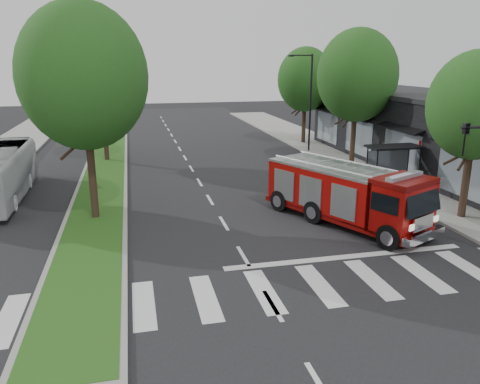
{
  "coord_description": "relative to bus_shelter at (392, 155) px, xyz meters",
  "views": [
    {
      "loc": [
        -4.04,
        -16.74,
        7.54
      ],
      "look_at": [
        0.57,
        3.01,
        1.8
      ],
      "focal_mm": 35.0,
      "sensor_mm": 36.0,
      "label": 1
    }
  ],
  "objects": [
    {
      "name": "ground",
      "position": [
        -11.2,
        -8.15,
        -2.04
      ],
      "size": [
        140.0,
        140.0,
        0.0
      ],
      "primitive_type": "plane",
      "color": "black",
      "rests_on": "ground"
    },
    {
      "name": "median",
      "position": [
        -17.2,
        9.85,
        -1.96
      ],
      "size": [
        3.0,
        50.0,
        0.15
      ],
      "color": "gray",
      "rests_on": "ground"
    },
    {
      "name": "bus_shelter",
      "position": [
        0.0,
        0.0,
        0.0
      ],
      "size": [
        3.2,
        1.6,
        2.61
      ],
      "color": "black",
      "rests_on": "ground"
    },
    {
      "name": "tree_right_near",
      "position": [
        0.3,
        -6.15,
        3.47
      ],
      "size": [
        4.4,
        4.4,
        8.05
      ],
      "color": "black",
      "rests_on": "ground"
    },
    {
      "name": "storefront_row",
      "position": [
        5.8,
        1.85,
        0.46
      ],
      "size": [
        8.0,
        30.0,
        5.0
      ],
      "primitive_type": "cube",
      "color": "black",
      "rests_on": "ground"
    },
    {
      "name": "tree_median_far",
      "position": [
        -17.2,
        11.85,
        4.45
      ],
      "size": [
        5.6,
        5.6,
        9.72
      ],
      "color": "black",
      "rests_on": "ground"
    },
    {
      "name": "tree_median_near",
      "position": [
        -17.2,
        -2.15,
        4.77
      ],
      "size": [
        5.8,
        5.8,
        10.16
      ],
      "color": "black",
      "rests_on": "ground"
    },
    {
      "name": "streetlight_right_far",
      "position": [
        -0.85,
        11.85,
        2.44
      ],
      "size": [
        2.11,
        0.2,
        8.0
      ],
      "color": "black",
      "rests_on": "ground"
    },
    {
      "name": "sidewalk_right",
      "position": [
        1.3,
        1.85,
        -1.96
      ],
      "size": [
        5.0,
        80.0,
        0.15
      ],
      "primitive_type": "cube",
      "color": "gray",
      "rests_on": "ground"
    },
    {
      "name": "city_bus",
      "position": [
        -22.54,
        2.81,
        -0.6
      ],
      "size": [
        2.73,
        10.42,
        2.88
      ],
      "primitive_type": "imported",
      "rotation": [
        0.0,
        0.0,
        0.03
      ],
      "color": "silver",
      "rests_on": "ground"
    },
    {
      "name": "tree_right_far",
      "position": [
        0.3,
        15.85,
        3.8
      ],
      "size": [
        5.0,
        5.0,
        8.73
      ],
      "color": "black",
      "rests_on": "ground"
    },
    {
      "name": "tree_right_mid",
      "position": [
        0.3,
        5.85,
        4.45
      ],
      "size": [
        5.6,
        5.6,
        9.72
      ],
      "color": "black",
      "rests_on": "ground"
    },
    {
      "name": "fire_engine",
      "position": [
        -5.59,
        -5.37,
        -0.61
      ],
      "size": [
        5.94,
        8.87,
        2.98
      ],
      "rotation": [
        0.0,
        0.0,
        0.44
      ],
      "color": "#560504",
      "rests_on": "ground"
    }
  ]
}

